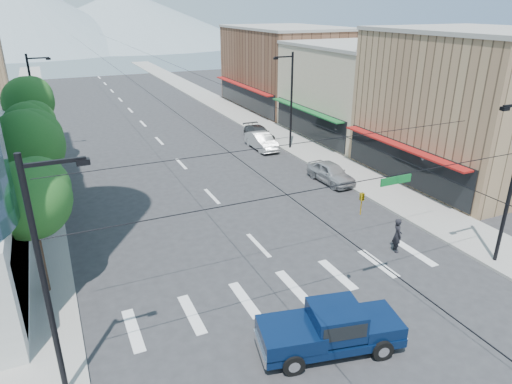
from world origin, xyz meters
TOP-DOWN VIEW (x-y plane):
  - ground at (0.00, 0.00)m, footprint 160.00×160.00m
  - sidewalk_left at (-12.00, 40.00)m, footprint 4.00×120.00m
  - sidewalk_right at (12.00, 40.00)m, footprint 4.00×120.00m
  - shop_near at (20.00, 10.00)m, footprint 12.00×14.00m
  - shop_mid at (20.00, 24.00)m, footprint 12.00×14.00m
  - shop_far at (20.00, 40.00)m, footprint 12.00×18.00m
  - mountain_left at (-15.00, 150.00)m, footprint 80.00×80.00m
  - mountain_right at (20.00, 160.00)m, footprint 90.00×90.00m
  - tree_near at (-11.07, 6.10)m, footprint 3.65×3.64m
  - tree_midnear at (-11.07, 13.10)m, footprint 4.09×4.09m
  - tree_midfar at (-11.07, 20.10)m, footprint 3.65×3.64m
  - tree_far at (-11.07, 27.10)m, footprint 4.09×4.09m
  - signal_rig at (0.19, -1.00)m, footprint 21.80×0.20m
  - lamp_pole_nw at (-10.67, 30.00)m, footprint 2.00×0.25m
  - lamp_pole_ne at (10.67, 22.00)m, footprint 2.00×0.25m
  - pickup_truck at (-1.04, -2.93)m, footprint 6.08×3.20m
  - pedestrian at (6.76, 2.19)m, footprint 0.71×0.85m
  - parked_car_near at (9.40, 12.84)m, footprint 2.08×4.69m
  - parked_car_mid at (8.29, 23.13)m, footprint 1.71×4.78m
  - parked_car_far at (9.40, 26.11)m, footprint 2.02×4.80m

SIDE VIEW (x-z plane):
  - ground at x=0.00m, z-range 0.00..0.00m
  - sidewalk_left at x=-12.00m, z-range 0.00..0.15m
  - sidewalk_right at x=12.00m, z-range 0.00..0.15m
  - parked_car_far at x=9.40m, z-range 0.00..1.38m
  - parked_car_near at x=9.40m, z-range 0.00..1.57m
  - parked_car_mid at x=8.29m, z-range 0.00..1.57m
  - pedestrian at x=6.76m, z-range 0.00..2.00m
  - pickup_truck at x=-1.04m, z-range 0.04..2.00m
  - shop_mid at x=20.00m, z-range 0.00..9.00m
  - signal_rig at x=0.19m, z-range 0.14..9.14m
  - lamp_pole_nw at x=-10.67m, z-range 0.44..9.44m
  - lamp_pole_ne at x=10.67m, z-range 0.44..9.44m
  - tree_near at x=-11.07m, z-range 1.64..8.34m
  - tree_midfar at x=-11.07m, z-range 1.64..8.34m
  - shop_far at x=20.00m, z-range 0.00..10.00m
  - shop_near at x=20.00m, z-range 0.00..11.00m
  - tree_midnear at x=-11.07m, z-range 1.83..9.35m
  - tree_far at x=-11.07m, z-range 1.83..9.35m
  - mountain_right at x=20.00m, z-range 0.00..18.00m
  - mountain_left at x=-15.00m, z-range 0.00..22.00m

